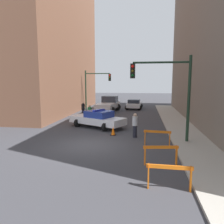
{
  "coord_description": "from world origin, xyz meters",
  "views": [
    {
      "loc": [
        3.22,
        -12.38,
        3.78
      ],
      "look_at": [
        0.42,
        6.64,
        1.09
      ],
      "focal_mm": 35.0,
      "sensor_mm": 36.0,
      "label": 1
    }
  ],
  "objects": [
    {
      "name": "barrier_back",
      "position": [
        4.05,
        0.51,
        0.62
      ],
      "size": [
        1.6,
        0.28,
        0.9
      ],
      "rotation": [
        0.0,
        0.0,
        -0.08
      ],
      "color": "orange",
      "rests_on": "ground_plane"
    },
    {
      "name": "pedestrian_corner",
      "position": [
        -3.1,
        9.73,
        0.86
      ],
      "size": [
        0.48,
        0.48,
        1.66
      ],
      "rotation": [
        0.0,
        0.0,
        4.24
      ],
      "color": "black",
      "rests_on": "ground_plane"
    },
    {
      "name": "building_corner_left",
      "position": [
        -12.0,
        14.0,
        10.66
      ],
      "size": [
        14.0,
        20.0,
        21.33
      ],
      "color": "brown",
      "rests_on": "ground_plane"
    },
    {
      "name": "police_car",
      "position": [
        -0.54,
        5.06,
        0.72
      ],
      "size": [
        5.03,
        3.78,
        1.52
      ],
      "rotation": [
        0.0,
        0.0,
        1.1
      ],
      "color": "white",
      "rests_on": "ground_plane"
    },
    {
      "name": "pedestrian_sidewalk",
      "position": [
        2.65,
        2.19,
        0.86
      ],
      "size": [
        0.44,
        0.44,
        1.66
      ],
      "rotation": [
        0.0,
        0.0,
        2.9
      ],
      "color": "black",
      "rests_on": "ground_plane"
    },
    {
      "name": "ground_plane",
      "position": [
        0.0,
        0.0,
        0.0
      ],
      "size": [
        120.0,
        120.0,
        0.0
      ],
      "primitive_type": "plane",
      "color": "#38383D"
    },
    {
      "name": "barrier_front",
      "position": [
        4.15,
        -4.93,
        0.62
      ],
      "size": [
        1.6,
        0.2,
        0.9
      ],
      "rotation": [
        0.0,
        0.0,
        -0.03
      ],
      "color": "orange",
      "rests_on": "ground_plane"
    },
    {
      "name": "pedestrian_crossing",
      "position": [
        -1.71,
        7.02,
        0.86
      ],
      "size": [
        0.42,
        0.42,
        1.66
      ],
      "rotation": [
        0.0,
        0.0,
        3.34
      ],
      "color": "#474C66",
      "rests_on": "ground_plane"
    },
    {
      "name": "traffic_light_far",
      "position": [
        -3.3,
        15.66,
        3.4
      ],
      "size": [
        3.44,
        0.35,
        5.2
      ],
      "color": "black",
      "rests_on": "ground_plane"
    },
    {
      "name": "sidewalk_right",
      "position": [
        6.2,
        0.0,
        0.06
      ],
      "size": [
        2.4,
        44.0,
        0.12
      ],
      "color": "#9E998E",
      "rests_on": "ground_plane"
    },
    {
      "name": "traffic_light_near",
      "position": [
        4.73,
        1.3,
        3.53
      ],
      "size": [
        3.64,
        0.35,
        5.2
      ],
      "color": "black",
      "rests_on": "sidewalk_right"
    },
    {
      "name": "white_truck",
      "position": [
        -1.29,
        15.12,
        0.91
      ],
      "size": [
        2.97,
        5.56,
        1.9
      ],
      "rotation": [
        0.0,
        0.0,
        -0.09
      ],
      "color": "silver",
      "rests_on": "ground_plane"
    },
    {
      "name": "parked_car_near",
      "position": [
        1.87,
        17.96,
        0.67
      ],
      "size": [
        2.39,
        4.37,
        1.31
      ],
      "rotation": [
        0.0,
        0.0,
        -0.04
      ],
      "color": "silver",
      "rests_on": "ground_plane"
    },
    {
      "name": "traffic_cone",
      "position": [
        1.11,
        2.58,
        0.32
      ],
      "size": [
        0.36,
        0.36,
        0.66
      ],
      "color": "black",
      "rests_on": "ground_plane"
    },
    {
      "name": "barrier_mid",
      "position": [
        4.03,
        -2.6,
        0.62
      ],
      "size": [
        1.59,
        0.38,
        0.9
      ],
      "rotation": [
        0.0,
        0.0,
        0.15
      ],
      "color": "orange",
      "rests_on": "ground_plane"
    }
  ]
}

